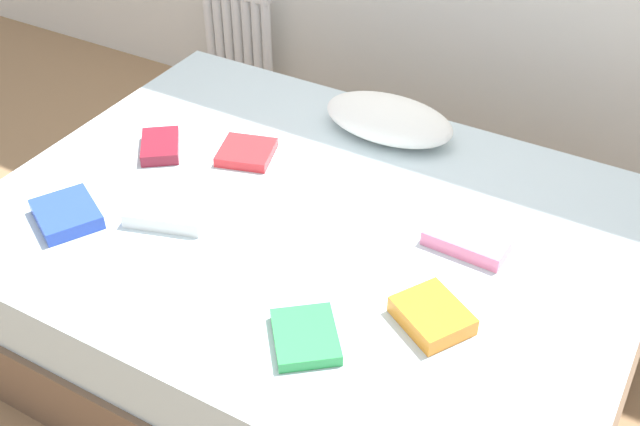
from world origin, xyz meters
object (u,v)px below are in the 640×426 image
at_px(pillow, 388,119).
at_px(textbook_red, 246,152).
at_px(textbook_maroon, 160,146).
at_px(radiator, 238,35).
at_px(textbook_blue, 67,214).
at_px(textbook_white, 170,209).
at_px(textbook_orange, 432,316).
at_px(textbook_pink, 467,241).
at_px(textbook_green, 305,337).
at_px(bed, 312,277).

bearing_deg(pillow, textbook_red, -134.41).
distance_m(pillow, textbook_maroon, 0.79).
bearing_deg(radiator, textbook_blue, -73.42).
bearing_deg(textbook_red, textbook_white, -110.32).
xyz_separation_m(textbook_orange, textbook_red, (-0.85, 0.40, -0.01)).
bearing_deg(textbook_orange, textbook_red, -174.47).
bearing_deg(textbook_pink, textbook_blue, -154.12).
height_order(textbook_green, textbook_red, same).
bearing_deg(textbook_red, bed, -42.92).
distance_m(textbook_orange, textbook_red, 0.94).
bearing_deg(radiator, pillow, -31.08).
bearing_deg(textbook_white, radiator, 99.69).
xyz_separation_m(bed, textbook_red, (-0.36, 0.17, 0.27)).
distance_m(textbook_white, textbook_red, 0.38).
bearing_deg(textbook_blue, textbook_maroon, 118.33).
relative_size(pillow, textbook_maroon, 2.51).
distance_m(pillow, textbook_white, 0.83).
bearing_deg(textbook_blue, textbook_green, 24.96).
bearing_deg(textbook_orange, pillow, 154.00).
height_order(radiator, textbook_maroon, radiator).
relative_size(radiator, textbook_orange, 2.50).
bearing_deg(textbook_white, bed, 11.21).
xyz_separation_m(radiator, textbook_orange, (1.60, -1.43, 0.18)).
relative_size(textbook_maroon, textbook_orange, 1.00).
height_order(textbook_green, textbook_pink, textbook_pink).
relative_size(textbook_white, textbook_blue, 1.20).
xyz_separation_m(pillow, textbook_white, (-0.38, -0.74, -0.04)).
relative_size(bed, textbook_maroon, 10.69).
height_order(bed, textbook_orange, textbook_orange).
bearing_deg(textbook_white, textbook_green, -38.70).
bearing_deg(textbook_maroon, textbook_orange, 38.62).
bearing_deg(textbook_orange, radiator, 169.19).
distance_m(bed, textbook_orange, 0.61).
bearing_deg(textbook_pink, textbook_white, -157.56).
distance_m(bed, textbook_green, 0.58).
xyz_separation_m(textbook_blue, textbook_red, (0.28, 0.56, -0.01)).
xyz_separation_m(pillow, textbook_maroon, (-0.63, -0.48, -0.04)).
relative_size(bed, textbook_blue, 9.94).
bearing_deg(textbook_red, textbook_blue, -133.74).
distance_m(radiator, pillow, 1.31).
bearing_deg(textbook_blue, bed, 60.17).
relative_size(radiator, textbook_blue, 2.31).
xyz_separation_m(textbook_maroon, textbook_green, (0.87, -0.50, -0.00)).
distance_m(bed, textbook_red, 0.48).
xyz_separation_m(bed, textbook_pink, (0.46, 0.10, 0.28)).
bearing_deg(bed, textbook_maroon, 174.90).
bearing_deg(textbook_green, bed, 169.47).
distance_m(bed, radiator, 1.64).
bearing_deg(textbook_maroon, textbook_blue, -38.07).
bearing_deg(pillow, textbook_white, -116.81).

